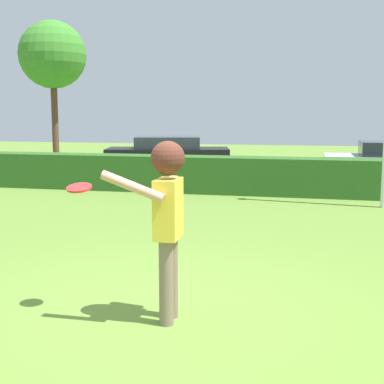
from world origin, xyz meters
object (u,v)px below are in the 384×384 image
object	(u,v)px
frisbee	(79,188)
parked_car_black	(168,153)
willow_tree	(53,55)
person	(167,209)

from	to	relation	value
frisbee	parked_car_black	bearing A→B (deg)	102.00
parked_car_black	willow_tree	distance (m)	7.35
person	parked_car_black	size ratio (longest dim) A/B	0.40
parked_car_black	willow_tree	bearing A→B (deg)	154.01
frisbee	willow_tree	xyz separation A→B (m)	(-8.44, 15.67, 3.11)
person	frisbee	xyz separation A→B (m)	(-0.94, 0.05, 0.17)
person	parked_car_black	distance (m)	13.46
person	willow_tree	size ratio (longest dim) A/B	0.31
willow_tree	frisbee	bearing A→B (deg)	-61.69
person	frisbee	size ratio (longest dim) A/B	7.01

